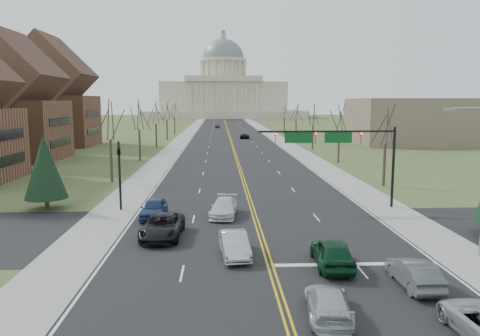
{
  "coord_description": "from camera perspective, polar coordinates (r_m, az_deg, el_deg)",
  "views": [
    {
      "loc": [
        -2.93,
        -26.79,
        9.42
      ],
      "look_at": [
        -0.89,
        17.89,
        3.0
      ],
      "focal_mm": 35.0,
      "sensor_mm": 36.0,
      "label": 1
    }
  ],
  "objects": [
    {
      "name": "ground",
      "position": [
        28.55,
        3.48,
        -11.12
      ],
      "size": [
        600.0,
        600.0,
        0.0
      ],
      "primitive_type": "plane",
      "color": "#43542A",
      "rests_on": "ground"
    },
    {
      "name": "bldg_left_far",
      "position": [
        106.72,
        -22.01,
        7.65
      ],
      "size": [
        17.1,
        14.28,
        23.25
      ],
      "color": "brown",
      "rests_on": "ground"
    },
    {
      "name": "capitol",
      "position": [
        276.76,
        -2.04,
        9.16
      ],
      "size": [
        90.0,
        60.0,
        50.0
      ],
      "color": "beige",
      "rests_on": "ground"
    },
    {
      "name": "conifer_l",
      "position": [
        43.86,
        -22.69,
        0.1
      ],
      "size": [
        3.64,
        3.64,
        6.5
      ],
      "color": "#33241E",
      "rests_on": "ground"
    },
    {
      "name": "edge_line_right",
      "position": [
        137.7,
        2.7,
        4.25
      ],
      "size": [
        0.15,
        380.0,
        0.01
      ],
      "primitive_type": "cube",
      "color": "silver",
      "rests_on": "road"
    },
    {
      "name": "tree_r_3",
      "position": [
        112.35,
        6.87,
        6.65
      ],
      "size": [
        3.74,
        3.74,
        8.5
      ],
      "color": "#33241E",
      "rests_on": "ground"
    },
    {
      "name": "tree_r_2",
      "position": [
        92.69,
        8.91,
        6.3
      ],
      "size": [
        3.74,
        3.74,
        8.5
      ],
      "color": "#33241E",
      "rests_on": "ground"
    },
    {
      "name": "cross_road",
      "position": [
        34.24,
        2.41,
        -7.8
      ],
      "size": [
        120.0,
        14.0,
        0.01
      ],
      "primitive_type": "cube",
      "color": "black",
      "rests_on": "ground"
    },
    {
      "name": "edge_line_left",
      "position": [
        137.29,
        -5.49,
        4.21
      ],
      "size": [
        0.15,
        380.0,
        0.01
      ],
      "primitive_type": "cube",
      "color": "silver",
      "rests_on": "road"
    },
    {
      "name": "car_nb_inner_lead",
      "position": [
        27.65,
        11.15,
        -10.06
      ],
      "size": [
        2.18,
        4.99,
        1.67
      ],
      "primitive_type": "imported",
      "rotation": [
        0.0,
        0.0,
        3.1
      ],
      "color": "#0B311C",
      "rests_on": "road"
    },
    {
      "name": "signal_left",
      "position": [
        41.59,
        -14.49,
        0.02
      ],
      "size": [
        0.32,
        0.36,
        6.0
      ],
      "color": "black",
      "rests_on": "ground"
    },
    {
      "name": "tree_l_0",
      "position": [
        56.27,
        -15.59,
        5.34
      ],
      "size": [
        3.96,
        3.96,
        9.0
      ],
      "color": "#33241E",
      "rests_on": "ground"
    },
    {
      "name": "signal_mast",
      "position": [
        41.76,
        11.79,
        2.97
      ],
      "size": [
        12.12,
        0.44,
        7.2
      ],
      "color": "black",
      "rests_on": "ground"
    },
    {
      "name": "tree_l_3",
      "position": [
        115.5,
        -8.93,
        6.84
      ],
      "size": [
        3.96,
        3.96,
        9.0
      ],
      "color": "#33241E",
      "rests_on": "ground"
    },
    {
      "name": "tree_r_4",
      "position": [
        132.11,
        5.44,
        6.89
      ],
      "size": [
        3.74,
        3.74,
        8.5
      ],
      "color": "#33241E",
      "rests_on": "ground"
    },
    {
      "name": "center_line",
      "position": [
        137.14,
        -1.39,
        4.24
      ],
      "size": [
        0.42,
        380.0,
        0.01
      ],
      "primitive_type": "cube",
      "color": "gold",
      "rests_on": "road"
    },
    {
      "name": "car_sb_inner_lead",
      "position": [
        28.89,
        -0.69,
        -9.3
      ],
      "size": [
        1.97,
        4.6,
        1.47
      ],
      "primitive_type": "imported",
      "rotation": [
        0.0,
        0.0,
        0.09
      ],
      "color": "#A9ABB2",
      "rests_on": "road"
    },
    {
      "name": "tree_r_1",
      "position": [
        73.21,
        12.03,
        5.75
      ],
      "size": [
        3.74,
        3.74,
        8.5
      ],
      "color": "#33241E",
      "rests_on": "ground"
    },
    {
      "name": "car_nb_outer_lead",
      "position": [
        26.05,
        20.44,
        -11.87
      ],
      "size": [
        1.53,
        4.34,
        1.43
      ],
      "primitive_type": "imported",
      "rotation": [
        0.0,
        0.0,
        3.15
      ],
      "color": "#505459",
      "rests_on": "road"
    },
    {
      "name": "car_sb_outer_second",
      "position": [
        38.6,
        -10.45,
        -4.86
      ],
      "size": [
        1.96,
        4.72,
        1.6
      ],
      "primitive_type": "imported",
      "rotation": [
        0.0,
        0.0,
        -0.02
      ],
      "color": "navy",
      "rests_on": "road"
    },
    {
      "name": "tree_l_2",
      "position": [
        95.65,
        -10.24,
        6.56
      ],
      "size": [
        3.96,
        3.96,
        9.0
      ],
      "color": "#33241E",
      "rests_on": "ground"
    },
    {
      "name": "tree_r_0",
      "position": [
        54.11,
        17.36,
        4.76
      ],
      "size": [
        3.74,
        3.74,
        8.5
      ],
      "color": "#33241E",
      "rests_on": "ground"
    },
    {
      "name": "car_far_nb",
      "position": [
        118.48,
        0.59,
        3.94
      ],
      "size": [
        2.72,
        4.98,
        1.33
      ],
      "primitive_type": "imported",
      "rotation": [
        0.0,
        0.0,
        3.03
      ],
      "color": "black",
      "rests_on": "road"
    },
    {
      "name": "car_far_sb",
      "position": [
        166.88,
        -2.79,
        5.2
      ],
      "size": [
        1.92,
        4.56,
        1.54
      ],
      "primitive_type": "imported",
      "rotation": [
        0.0,
        0.0,
        -0.02
      ],
      "color": "#4F5157",
      "rests_on": "road"
    },
    {
      "name": "sidewalk_left",
      "position": [
        137.41,
        -6.41,
        4.2
      ],
      "size": [
        4.0,
        380.0,
        0.03
      ],
      "primitive_type": "cube",
      "color": "gray",
      "rests_on": "ground"
    },
    {
      "name": "tree_l_4",
      "position": [
        135.4,
        -8.01,
        7.04
      ],
      "size": [
        3.96,
        3.96,
        9.0
      ],
      "color": "#33241E",
      "rests_on": "ground"
    },
    {
      "name": "tree_l_1",
      "position": [
        75.88,
        -12.22,
        6.11
      ],
      "size": [
        3.96,
        3.96,
        9.0
      ],
      "color": "#33241E",
      "rests_on": "ground"
    },
    {
      "name": "car_sb_inner_second",
      "position": [
        38.62,
        -1.96,
        -4.83
      ],
      "size": [
        2.67,
        5.22,
        1.45
      ],
      "primitive_type": "imported",
      "rotation": [
        0.0,
        0.0,
        -0.13
      ],
      "color": "silver",
      "rests_on": "road"
    },
    {
      "name": "car_sb_outer_lead",
      "position": [
        33.14,
        -9.44,
        -7.02
      ],
      "size": [
        2.85,
        5.78,
        1.58
      ],
      "primitive_type": "imported",
      "rotation": [
        0.0,
        0.0,
        -0.04
      ],
      "color": "black",
      "rests_on": "road"
    },
    {
      "name": "road",
      "position": [
        137.15,
        -1.39,
        4.23
      ],
      "size": [
        20.0,
        380.0,
        0.01
      ],
      "primitive_type": "cube",
      "color": "black",
      "rests_on": "ground"
    },
    {
      "name": "stop_bar",
      "position": [
        28.58,
        13.92,
        -11.3
      ],
      "size": [
        9.5,
        0.5,
        0.01
      ],
      "primitive_type": "cube",
      "color": "silver",
      "rests_on": "road"
    },
    {
      "name": "bldg_left_mid",
      "position": [
        83.61,
        -26.11,
        6.74
      ],
      "size": [
        15.1,
        14.28,
        20.75
      ],
      "color": "brown",
      "rests_on": "ground"
    },
    {
      "name": "car_nb_inner_second",
      "position": [
        21.65,
        10.67,
        -15.82
      ],
      "size": [
        2.37,
        4.74,
        1.32
      ],
      "primitive_type": "imported",
      "rotation": [
        0.0,
        0.0,
        3.02
      ],
      "color": "#AFB2B8",
      "rests_on": "road"
    },
    {
      "name": "bldg_right_mass",
      "position": [
        111.48,
        20.13,
        5.4
      ],
      "size": [
        25.0,
        20.0,
        10.0
      ],
      "primitive_type": "cube",
      "color": "#736251",
      "rests_on": "ground"
    },
    {
      "name": "sidewalk_right",
      "position": [
        137.92,
        3.61,
        4.25
      ],
      "size": [
        4.0,
        380.0,
        0.03
      ],
      "primitive_type": "cube",
      "color": "gray",
      "rests_on": "ground"
    }
  ]
}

